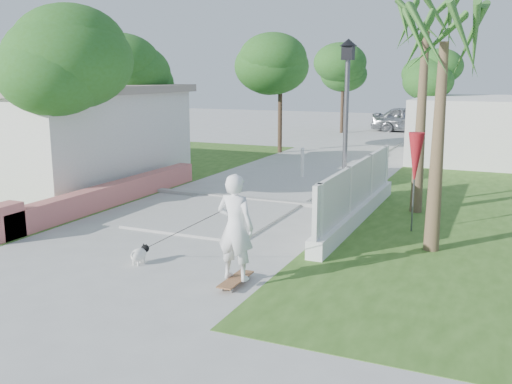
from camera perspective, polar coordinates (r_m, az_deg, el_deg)
The scene contains 21 objects.
ground at distance 11.47m, azimuth -13.18°, elevation -6.81°, with size 90.00×90.00×0.00m, color #B7B7B2.
path_strip at distance 29.62m, azimuth 10.67°, elevation 4.61°, with size 3.20×36.00×0.06m, color #B7B7B2.
curb at distance 16.46m, azimuth -0.62°, elevation -0.69°, with size 6.50×0.25×0.10m, color #999993.
grass_left at distance 21.82m, azimuth -15.36°, elevation 1.84°, with size 8.00×20.00×0.01m, color #32591C.
pink_wall at distance 16.07m, azimuth -15.09°, elevation -0.45°, with size 0.45×8.20×0.80m.
house_left at distance 20.80m, azimuth -21.23°, elevation 5.54°, with size 8.40×7.40×3.23m.
lattice_fence at distance 14.35m, azimuth 10.16°, elevation -0.71°, with size 0.35×7.00×1.50m.
building_right at distance 26.75m, azimuth 22.43°, elevation 5.93°, with size 6.00×8.00×2.60m, color silver.
street_lamp at distance 14.67m, azimuth 8.98°, elevation 7.04°, with size 0.44×0.44×4.44m.
bollard at distance 19.95m, azimuth 4.66°, elevation 3.02°, with size 0.14×0.14×1.09m.
patio_umbrella at distance 13.40m, azimuth 15.65°, elevation 3.13°, with size 0.36×0.36×2.30m.
tree_left_near at distance 16.09m, azimuth -20.42°, elevation 11.84°, with size 3.60×3.60×5.28m.
tree_left_mid at distance 20.98m, azimuth -11.76°, elevation 11.23°, with size 3.20×3.20×4.85m.
tree_path_left at distance 26.44m, azimuth 2.48°, elevation 12.21°, with size 3.40×3.40×5.23m.
tree_path_right at distance 28.83m, azimuth 17.28°, elevation 11.01°, with size 3.00×3.00×4.79m.
tree_path_far at distance 35.88m, azimuth 8.74°, elevation 11.95°, with size 3.20×3.20×5.17m.
palm_far at distance 15.30m, azimuth 16.61°, elevation 14.61°, with size 1.80×1.80×5.30m.
palm_near at distance 11.91m, azimuth 18.24°, elevation 12.92°, with size 1.80×1.80×4.70m.
skateboarder at distance 10.16m, azimuth -5.29°, elevation -3.75°, with size 2.53×0.97×1.96m.
dog at distance 11.23m, azimuth -11.54°, elevation -6.08°, with size 0.28×0.53×0.37m.
parked_car at distance 36.79m, azimuth 15.32°, elevation 6.99°, with size 1.94×4.81×1.64m, color #ABADB3.
Camera 1 is at (6.65, -8.64, 3.58)m, focal length 40.00 mm.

